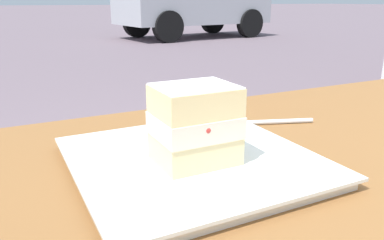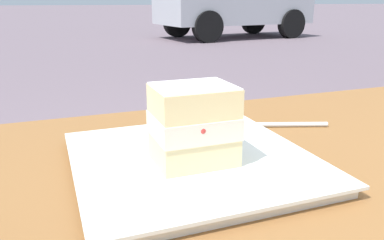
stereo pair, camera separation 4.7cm
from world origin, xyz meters
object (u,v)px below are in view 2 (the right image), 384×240
(cake_slice, at_px, (193,124))
(dessert_fork, at_px, (268,125))
(parked_car_near, at_px, (232,5))
(dessert_plate, at_px, (192,161))

(cake_slice, height_order, dessert_fork, cake_slice)
(parked_car_near, bearing_deg, dessert_fork, -115.96)
(dessert_plate, distance_m, dessert_fork, 0.20)
(cake_slice, relative_size, parked_car_near, 0.02)
(dessert_fork, distance_m, parked_car_near, 9.72)
(dessert_plate, xyz_separation_m, cake_slice, (-0.00, -0.02, 0.05))
(dessert_plate, relative_size, parked_car_near, 0.07)
(cake_slice, xyz_separation_m, dessert_fork, (0.18, 0.12, -0.06))
(cake_slice, bearing_deg, dessert_plate, 74.80)
(dessert_plate, distance_m, parked_car_near, 9.90)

